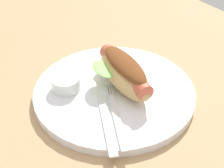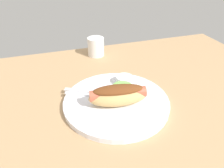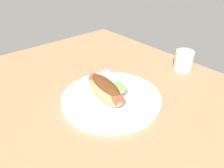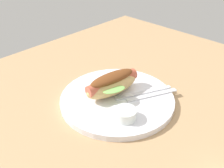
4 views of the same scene
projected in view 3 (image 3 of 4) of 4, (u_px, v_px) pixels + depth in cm
name	position (u px, v px, depth cm)	size (l,w,h in cm)	color
ground_plane	(113.00, 110.00, 62.79)	(120.00, 90.00, 1.80)	tan
plate	(111.00, 98.00, 65.00)	(30.37, 30.37, 1.60)	white
hot_dog	(106.00, 89.00, 62.00)	(16.73, 9.77, 5.98)	tan
sauce_ramekin	(141.00, 91.00, 64.62)	(5.40, 5.40, 2.51)	white
fork	(108.00, 82.00, 70.96)	(15.47, 8.23, 0.40)	silver
knife	(113.00, 80.00, 72.40)	(14.76, 1.40, 0.36)	silver
drinking_cup	(184.00, 60.00, 80.71)	(6.78, 6.78, 7.56)	white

